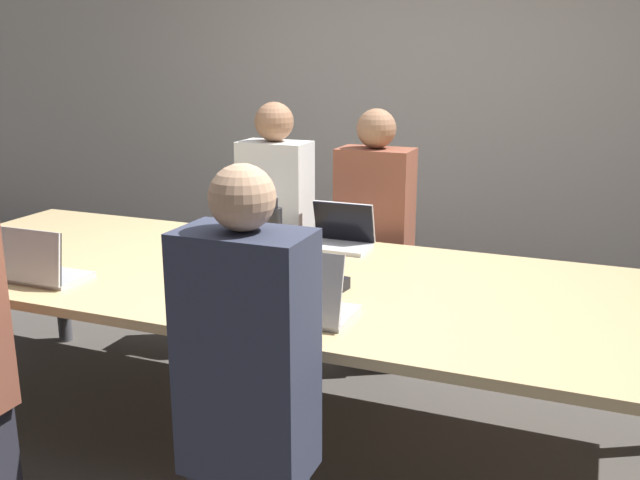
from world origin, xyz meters
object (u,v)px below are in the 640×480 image
(person_near_midright, at_px, (248,399))
(laptop_far_center, at_px, (341,234))
(bottle_far_midleft, at_px, (275,229))
(person_far_center, at_px, (374,244))
(cup_far_midleft, at_px, (282,239))
(laptop_near_left, at_px, (38,266))
(laptop_near_midright, at_px, (301,299))
(stapler, at_px, (337,287))
(laptop_far_midleft, at_px, (246,224))
(person_far_midleft, at_px, (276,229))

(person_near_midright, bearing_deg, laptop_far_center, -81.00)
(bottle_far_midleft, bearing_deg, person_far_center, 60.55)
(person_near_midright, height_order, cup_far_midleft, person_near_midright)
(laptop_far_center, height_order, laptop_near_left, laptop_near_left)
(person_far_center, bearing_deg, laptop_far_center, -97.58)
(person_far_center, relative_size, bottle_far_midleft, 5.43)
(laptop_near_midright, xyz_separation_m, person_far_center, (-0.16, 1.37, -0.16))
(laptop_near_midright, height_order, bottle_far_midleft, laptop_near_midright)
(stapler, bearing_deg, laptop_far_center, 117.45)
(person_far_center, relative_size, stapler, 9.29)
(person_far_center, distance_m, stapler, 1.06)
(cup_far_midleft, bearing_deg, laptop_near_left, -129.01)
(laptop_far_midleft, distance_m, stapler, 0.99)
(person_near_midright, height_order, laptop_far_midleft, person_near_midright)
(laptop_far_midleft, bearing_deg, bottle_far_midleft, -34.27)
(person_near_midright, bearing_deg, laptop_far_midleft, -62.31)
(laptop_far_midleft, xyz_separation_m, stapler, (0.75, -0.64, -0.05))
(laptop_far_midleft, relative_size, cup_far_midleft, 3.73)
(person_far_center, relative_size, person_far_midleft, 0.99)
(stapler, bearing_deg, bottle_far_midleft, 145.39)
(person_far_midleft, relative_size, cup_far_midleft, 16.91)
(laptop_far_center, bearing_deg, laptop_near_left, -134.90)
(person_far_midleft, relative_size, laptop_near_left, 4.30)
(laptop_far_center, distance_m, laptop_far_midleft, 0.53)
(laptop_near_midright, bearing_deg, cup_far_midleft, -61.20)
(laptop_far_midleft, relative_size, bottle_far_midleft, 1.21)
(laptop_near_midright, relative_size, cup_far_midleft, 4.15)
(cup_far_midleft, relative_size, bottle_far_midleft, 0.32)
(laptop_near_midright, height_order, laptop_far_center, laptop_near_midright)
(laptop_far_midleft, bearing_deg, cup_far_midleft, -19.71)
(laptop_near_midright, bearing_deg, laptop_far_midleft, -52.83)
(stapler, bearing_deg, laptop_near_left, -155.70)
(bottle_far_midleft, bearing_deg, laptop_near_midright, -58.79)
(person_far_center, bearing_deg, bottle_far_midleft, -119.45)
(person_near_midright, xyz_separation_m, bottle_far_midleft, (-0.51, 1.27, 0.20))
(person_near_midright, xyz_separation_m, stapler, (-0.01, 0.80, 0.11))
(person_far_center, height_order, bottle_far_midleft, person_far_center)
(person_near_midright, bearing_deg, bottle_far_midleft, -68.30)
(person_far_midleft, relative_size, bottle_far_midleft, 5.48)
(laptop_far_center, distance_m, cup_far_midleft, 0.30)
(laptop_far_midleft, height_order, bottle_far_midleft, bottle_far_midleft)
(person_far_midleft, height_order, stapler, person_far_midleft)
(laptop_near_left, bearing_deg, stapler, -164.22)
(person_far_center, distance_m, laptop_far_midleft, 0.72)
(cup_far_midleft, height_order, bottle_far_midleft, bottle_far_midleft)
(person_near_midright, distance_m, stapler, 0.81)
(person_far_midleft, distance_m, laptop_near_left, 1.52)
(laptop_far_midleft, relative_size, stapler, 2.07)
(laptop_far_center, height_order, laptop_far_midleft, laptop_far_midleft)
(person_far_center, xyz_separation_m, stapler, (0.17, -1.05, 0.10))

